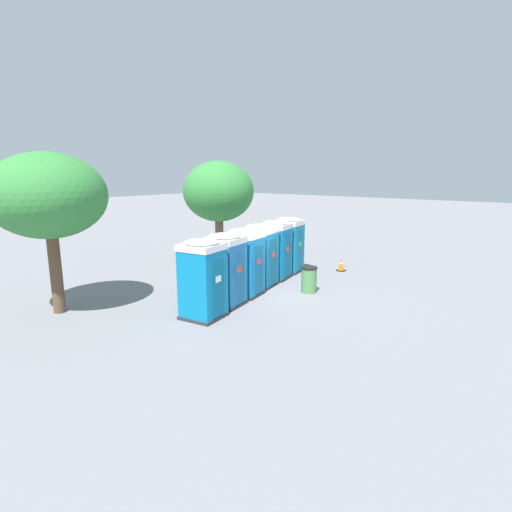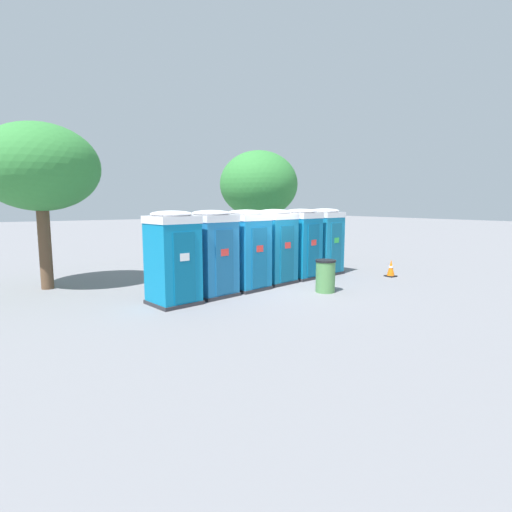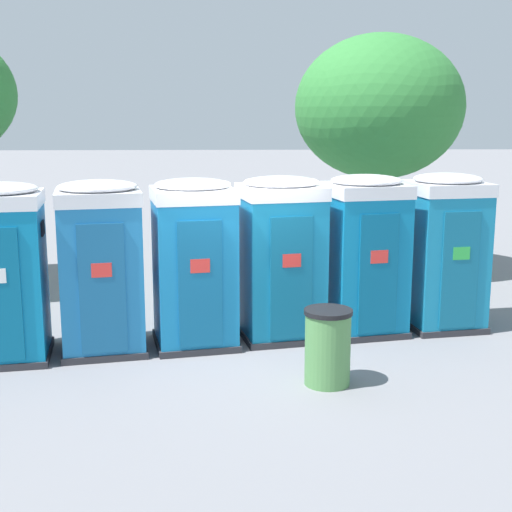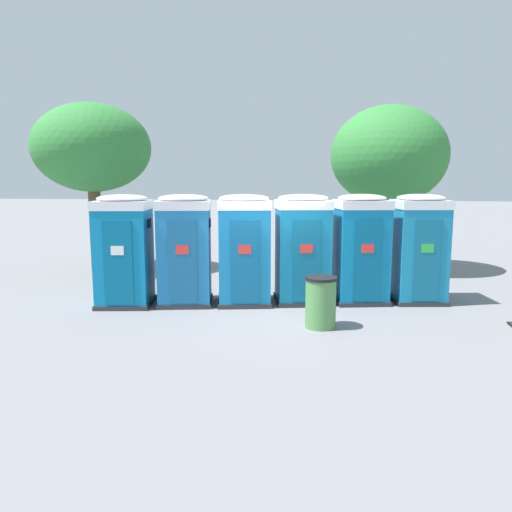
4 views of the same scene
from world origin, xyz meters
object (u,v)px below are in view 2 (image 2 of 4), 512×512
portapotty_3 (275,246)px  street_tree_0 (259,185)px  portapotty_0 (173,257)px  street_tree_1 (40,168)px  portapotty_1 (212,253)px  portapotty_2 (247,249)px  portapotty_5 (324,241)px  portapotty_4 (301,243)px  traffic_cone (391,268)px  trash_can (325,276)px

portapotty_3 → street_tree_0: size_ratio=0.49×
portapotty_3 → street_tree_0: bearing=62.2°
portapotty_0 → street_tree_1: size_ratio=0.49×
portapotty_1 → portapotty_3: size_ratio=1.00×
portapotty_0 → portapotty_2: 2.74m
portapotty_5 → street_tree_0: size_ratio=0.49×
portapotty_0 → portapotty_1: same height
portapotty_3 → street_tree_1: size_ratio=0.49×
portapotty_5 → portapotty_1: bearing=-169.5°
portapotty_4 → street_tree_0: (1.08, 4.38, 2.30)m
portapotty_3 → portapotty_5: size_ratio=1.00×
portapotty_1 → portapotty_2: same height
street_tree_1 → traffic_cone: (11.03, -4.69, -3.50)m
portapotty_1 → portapotty_2: bearing=9.6°
portapotty_2 → street_tree_0: size_ratio=0.49×
traffic_cone → portapotty_4: bearing=151.1°
portapotty_1 → street_tree_1: bearing=136.3°
portapotty_5 → traffic_cone: bearing=-48.5°
portapotty_1 → portapotty_3: 2.74m
street_tree_1 → portapotty_4: bearing=-20.7°
portapotty_4 → street_tree_0: street_tree_0 is taller
portapotty_0 → portapotty_5: bearing=11.0°
portapotty_1 → street_tree_1: (-3.99, 3.81, 2.53)m
portapotty_4 → portapotty_5: (1.35, 0.22, 0.00)m
portapotty_2 → street_tree_0: street_tree_0 is taller
portapotty_1 → portapotty_0: bearing=-167.0°
portapotty_5 → street_tree_1: bearing=163.3°
portapotty_3 → trash_can: bearing=-77.2°
portapotty_3 → portapotty_5: (2.70, 0.45, 0.00)m
portapotty_0 → portapotty_2: size_ratio=1.00×
portapotty_0 → portapotty_5: same height
portapotty_0 → street_tree_0: 8.76m
portapotty_0 → portapotty_1: size_ratio=1.00×
street_tree_1 → portapotty_3: bearing=-26.0°
trash_can → street_tree_0: bearing=73.5°
street_tree_0 → trash_can: bearing=-106.5°
portapotty_1 → portapotty_4: (4.03, 0.78, 0.00)m
portapotty_4 → portapotty_5: size_ratio=1.00×
portapotty_0 → portapotty_4: (5.36, 1.09, 0.00)m
street_tree_0 → portapotty_2: bearing=-127.3°
portapotty_0 → portapotty_3: (4.01, 0.86, -0.00)m
portapotty_2 → portapotty_5: 4.10m
street_tree_1 → portapotty_0: bearing=-57.2°
portapotty_2 → trash_can: portapotty_2 is taller
street_tree_0 → trash_can: size_ratio=5.11×
portapotty_4 → street_tree_0: 5.07m
portapotty_3 → traffic_cone: 4.69m
trash_can → portapotty_1: bearing=154.7°
portapotty_4 → street_tree_1: street_tree_1 is taller
portapotty_1 → trash_can: (3.14, -1.49, -0.78)m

